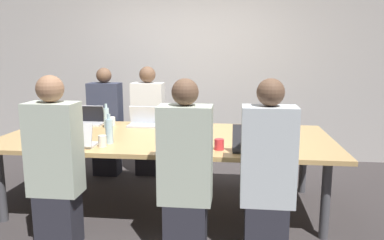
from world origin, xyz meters
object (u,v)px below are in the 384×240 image
laptop_far_left (90,119)px  laptop_far_midleft (144,120)px  person_near_right (268,175)px  cup_near_midright (164,144)px  stapler (201,137)px  cup_near_left (103,141)px  laptop_near_right (254,144)px  laptop_near_midright (193,143)px  person_near_midright (185,174)px  bottle_far_left (106,117)px  laptop_near_left (74,140)px  bottle_near_left (109,131)px  bottle_near_right (283,136)px  cup_near_right (219,144)px  person_far_left (106,124)px  cup_far_left (111,121)px  person_far_midleft (148,123)px  person_near_left (55,166)px

laptop_far_left → laptop_far_midleft: bearing=-2.1°
person_near_right → laptop_far_midleft: size_ratio=4.01×
cup_near_midright → stapler: (0.29, 0.38, -0.02)m
cup_near_left → laptop_near_right: bearing=-1.0°
laptop_near_midright → person_near_midright: (-0.01, -0.41, -0.13)m
bottle_far_left → laptop_near_left: (0.01, -0.87, -0.05)m
laptop_far_midleft → bottle_near_left: bearing=-97.5°
bottle_near_right → laptop_far_midleft: bottle_near_right is taller
bottle_far_left → cup_near_left: size_ratio=2.58×
laptop_near_right → laptop_far_midleft: size_ratio=1.04×
cup_near_right → person_near_midright: size_ratio=0.07×
cup_near_right → stapler: bearing=118.4°
person_far_left → bottle_near_right: bearing=-31.3°
person_near_right → person_far_left: (-1.90, 1.84, -0.01)m
laptop_near_midright → person_near_right: bearing=148.0°
bottle_near_left → laptop_near_midright: bottle_near_left is taller
cup_near_right → bottle_far_left: size_ratio=0.35×
cup_far_left → bottle_far_left: bottle_far_left is taller
bottle_near_right → cup_near_left: bearing=-174.0°
laptop_far_left → person_far_midleft: (0.58, 0.50, -0.13)m
laptop_near_midright → person_near_midright: 0.44m
bottle_far_left → person_near_left: bearing=-89.8°
laptop_far_left → cup_near_left: 1.14m
laptop_near_right → cup_near_right: 0.30m
laptop_far_left → laptop_near_midright: bearing=-38.1°
laptop_near_midright → stapler: size_ratio=2.06×
cup_far_left → person_far_left: bearing=116.7°
person_far_midleft → person_near_left: bearing=-99.4°
bottle_near_right → laptop_near_left: 1.86m
bottle_near_right → person_far_midleft: bearing=138.8°
person_far_left → person_near_left: person_near_left is taller
bottle_near_right → bottle_far_left: (-1.85, 0.67, 0.01)m
cup_near_left → stapler: bearing=23.8°
person_far_midleft → laptop_near_right: bearing=-50.3°
laptop_far_left → laptop_near_left: (0.27, -1.04, 0.00)m
cup_near_left → cup_near_midright: cup_near_left is taller
laptop_near_right → person_far_midleft: bearing=-50.3°
bottle_near_right → cup_near_left: size_ratio=2.26×
person_near_midright → laptop_near_right: bearing=-141.1°
cup_near_left → stapler: (0.85, 0.37, -0.03)m
person_near_right → laptop_far_midleft: 1.91m
bottle_near_right → laptop_near_midright: 0.81m
laptop_near_left → cup_near_midright: size_ratio=3.88×
laptop_far_midleft → cup_near_midright: 1.08m
laptop_far_left → cup_far_left: bearing=-9.3°
cup_near_right → laptop_far_left: (-1.56, 0.99, 0.02)m
person_near_left → bottle_near_left: bearing=-117.3°
cup_near_left → person_near_midright: size_ratio=0.08×
person_near_right → stapler: bearing=-53.9°
laptop_near_right → bottle_near_right: bearing=-144.3°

